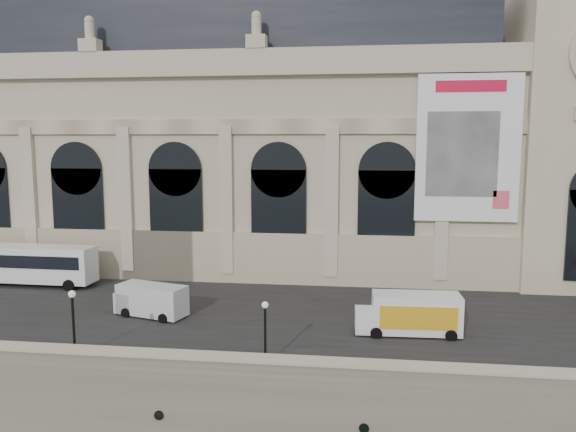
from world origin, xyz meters
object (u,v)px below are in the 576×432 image
object	(u,v)px
bus_left	(28,263)
box_truck	(410,314)
lamp_left	(74,326)
lamp_right	(265,334)
van_c	(149,300)

from	to	relation	value
bus_left	box_truck	xyz separation A→B (m)	(34.81, -9.31, -0.66)
bus_left	lamp_left	distance (m)	21.54
box_truck	lamp_right	xyz separation A→B (m)	(-9.23, -6.98, 0.55)
lamp_left	lamp_right	distance (m)	12.05
box_truck	van_c	bearing A→B (deg)	175.12
box_truck	lamp_left	xyz separation A→B (m)	(-21.27, -7.45, 0.74)
van_c	box_truck	size ratio (longest dim) A/B	0.82
lamp_right	bus_left	bearing A→B (deg)	147.51
van_c	lamp_right	world-z (taller)	lamp_right
bus_left	lamp_right	distance (m)	30.32
van_c	lamp_left	xyz separation A→B (m)	(-1.30, -9.15, 0.94)
bus_left	lamp_right	world-z (taller)	lamp_right
bus_left	van_c	bearing A→B (deg)	-27.15
bus_left	lamp_left	size ratio (longest dim) A/B	2.91
bus_left	van_c	xyz separation A→B (m)	(14.84, -7.61, -0.85)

